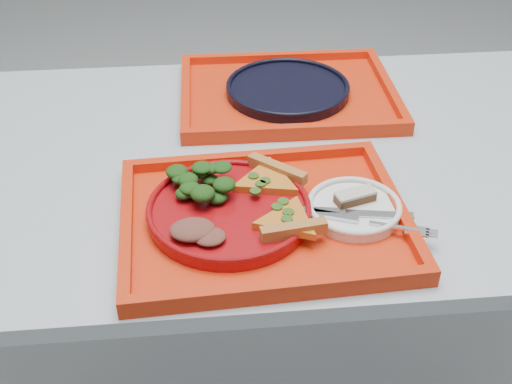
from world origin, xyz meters
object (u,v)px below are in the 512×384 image
tray_main (264,221)px  dessert_bar (355,197)px  dinner_plate (229,212)px  navy_plate (288,90)px  tray_far (287,96)px

tray_main → dessert_bar: bearing=2.6°
dinner_plate → navy_plate: dinner_plate is taller
tray_far → navy_plate: navy_plate is taller
navy_plate → dessert_bar: (0.05, -0.41, 0.02)m
dinner_plate → dessert_bar: (0.20, 0.00, 0.01)m
navy_plate → dinner_plate: bearing=-110.1°
navy_plate → tray_main: bearing=-102.7°
tray_far → tray_main: bearing=-102.0°
navy_plate → dessert_bar: dessert_bar is taller
dinner_plate → dessert_bar: dessert_bar is taller
tray_far → dinner_plate: 0.44m
tray_far → dessert_bar: 0.41m
tray_main → dessert_bar: (0.15, 0.01, 0.03)m
tray_main → tray_far: 0.43m
tray_main → navy_plate: (0.09, 0.42, 0.01)m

